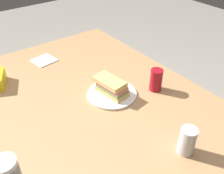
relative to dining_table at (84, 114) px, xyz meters
name	(u,v)px	position (x,y,z in m)	size (l,w,h in m)	color
dining_table	(84,114)	(0.00, 0.00, 0.00)	(1.48, 1.17, 0.76)	tan
paper_plate	(112,94)	(-0.05, -0.15, 0.09)	(0.26, 0.26, 0.01)	white
sandwich	(111,86)	(-0.04, -0.15, 0.14)	(0.19, 0.12, 0.08)	#DBB26B
soda_can_red	(156,80)	(-0.15, -0.37, 0.15)	(0.07, 0.07, 0.12)	maroon
soda_can_silver	(187,141)	(-0.52, -0.16, 0.15)	(0.07, 0.07, 0.12)	silver
paper_napkin	(44,60)	(0.51, -0.02, 0.09)	(0.13, 0.13, 0.01)	white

